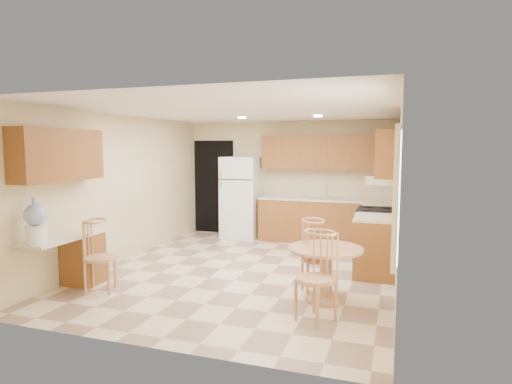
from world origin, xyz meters
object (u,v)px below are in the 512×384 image
(stove, at_px, (376,235))
(water_crock, at_px, (36,222))
(chair_table_b, at_px, (315,270))
(chair_table_a, at_px, (315,251))
(chair_desk, at_px, (95,250))
(refrigerator, at_px, (242,197))
(dining_table, at_px, (325,266))

(stove, height_order, water_crock, water_crock)
(stove, bearing_deg, chair_table_b, -100.41)
(chair_table_a, xyz_separation_m, chair_desk, (-2.79, -0.84, -0.01))
(refrigerator, relative_size, water_crock, 3.08)
(dining_table, height_order, chair_desk, chair_desk)
(dining_table, bearing_deg, stove, 76.04)
(refrigerator, relative_size, chair_desk, 1.80)
(chair_desk, bearing_deg, refrigerator, 150.13)
(chair_table_b, height_order, chair_desk, chair_table_b)
(dining_table, bearing_deg, water_crock, -160.73)
(water_crock, bearing_deg, chair_table_b, 7.41)
(stove, bearing_deg, chair_table_a, -109.18)
(chair_table_a, bearing_deg, water_crock, -92.13)
(dining_table, bearing_deg, refrigerator, 125.20)
(chair_table_a, bearing_deg, dining_table, 20.34)
(refrigerator, bearing_deg, chair_table_a, -55.35)
(chair_table_a, height_order, water_crock, water_crock)
(chair_table_a, height_order, chair_desk, chair_table_a)
(dining_table, bearing_deg, chair_table_b, -90.00)
(stove, height_order, chair_table_a, stove)
(refrigerator, distance_m, stove, 3.15)
(stove, relative_size, chair_desk, 1.12)
(chair_table_b, bearing_deg, dining_table, -59.70)
(stove, xyz_separation_m, dining_table, (-0.52, -2.11, -0.01))
(chair_table_b, distance_m, water_crock, 3.45)
(stove, bearing_deg, refrigerator, 157.01)
(stove, height_order, chair_table_b, stove)
(water_crock, bearing_deg, chair_table_a, 22.50)
(refrigerator, distance_m, chair_table_b, 4.71)
(stove, bearing_deg, chair_desk, -141.18)
(refrigerator, relative_size, stove, 1.60)
(refrigerator, xyz_separation_m, chair_table_a, (2.19, -3.18, -0.27))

